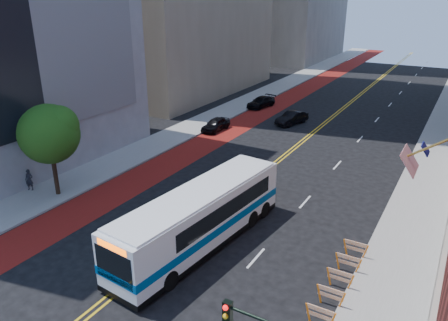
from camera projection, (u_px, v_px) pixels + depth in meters
name	position (u px, v px, depth m)	size (l,w,h in m)	color
ground	(118.00, 290.00, 21.99)	(160.00, 160.00, 0.00)	black
sidewalk_left	(217.00, 116.00, 51.70)	(4.00, 140.00, 0.15)	gray
sidewalk_right	(438.00, 151.00, 40.61)	(4.00, 140.00, 0.15)	gray
bus_lane_paint	(246.00, 121.00, 49.93)	(3.60, 140.00, 0.01)	maroon
center_line_inner	(313.00, 131.00, 46.27)	(0.14, 140.00, 0.01)	gold
center_line_outer	(316.00, 132.00, 46.10)	(0.14, 140.00, 0.01)	gold
lane_dashes	(377.00, 120.00, 50.42)	(0.14, 98.20, 0.01)	silver
construction_barriers	(326.00, 304.00, 20.07)	(1.42, 10.91, 1.00)	orange
street_tree	(50.00, 132.00, 30.25)	(4.20, 4.20, 6.70)	black
transit_bus	(202.00, 216.00, 25.31)	(4.11, 13.13, 3.55)	white
car_a	(216.00, 124.00, 46.37)	(1.61, 3.99, 1.36)	black
car_b	(292.00, 118.00, 48.58)	(1.49, 4.26, 1.40)	black
car_c	(261.00, 102.00, 55.44)	(1.84, 4.53, 1.32)	black
pedestrian	(29.00, 180.00, 32.31)	(0.59, 0.39, 1.61)	black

